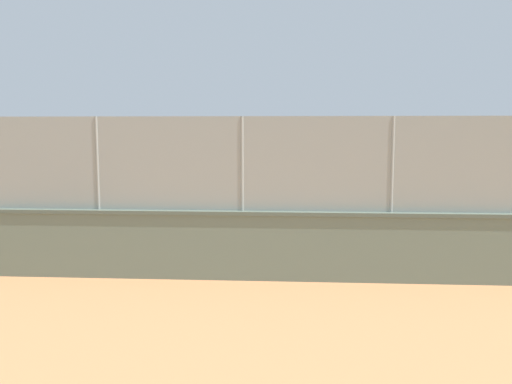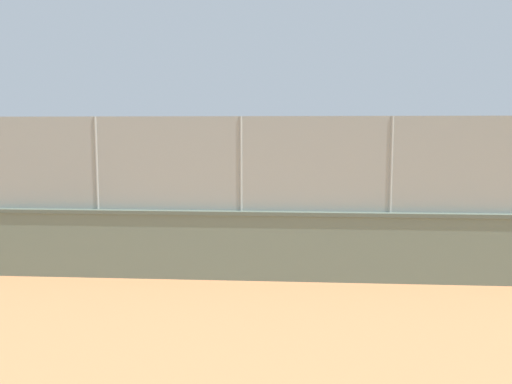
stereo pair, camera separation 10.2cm
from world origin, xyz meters
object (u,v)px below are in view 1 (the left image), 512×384
object	(u,v)px
player_at_service_line	(279,198)
spare_ball_by_wall	(184,258)
player_crossing_court	(218,191)
sports_ball	(269,246)
player_near_wall_returning	(291,202)

from	to	relation	value
player_at_service_line	spare_ball_by_wall	world-z (taller)	player_at_service_line
player_crossing_court	sports_ball	distance (m)	5.38
player_at_service_line	sports_ball	size ratio (longest dim) A/B	11.24
player_near_wall_returning	player_crossing_court	size ratio (longest dim) A/B	1.06
player_crossing_court	spare_ball_by_wall	world-z (taller)	player_crossing_court
sports_ball	spare_ball_by_wall	world-z (taller)	sports_ball
player_at_service_line	spare_ball_by_wall	xyz separation A→B (m)	(2.21, 4.88, -0.84)
player_near_wall_returning	player_at_service_line	xyz separation A→B (m)	(0.35, -1.96, -0.12)
player_near_wall_returning	spare_ball_by_wall	distance (m)	4.00
player_crossing_court	sports_ball	xyz separation A→B (m)	(-1.99, 4.92, -0.88)
player_crossing_court	sports_ball	bearing A→B (deg)	111.97
player_near_wall_returning	spare_ball_by_wall	xyz separation A→B (m)	(2.57, 2.92, -0.96)
player_crossing_court	player_at_service_line	xyz separation A→B (m)	(-2.20, 1.46, -0.05)
sports_ball	player_near_wall_returning	bearing A→B (deg)	-110.58
player_crossing_court	sports_ball	world-z (taller)	player_crossing_court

